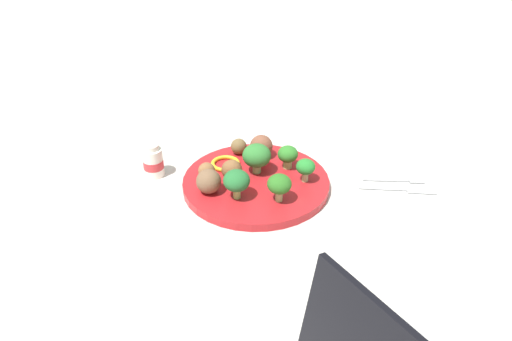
{
  "coord_description": "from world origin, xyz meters",
  "views": [
    {
      "loc": [
        0.04,
        -0.8,
        0.54
      ],
      "look_at": [
        0.0,
        0.0,
        0.04
      ],
      "focal_mm": 35.32,
      "sensor_mm": 36.0,
      "label": 1
    }
  ],
  "objects_px": {
    "broccoli_floret_back_right": "(259,156)",
    "meatball_far_rim": "(207,170)",
    "pepper_ring_center": "(225,163)",
    "broccoli_floret_front_right": "(237,181)",
    "yogurt_bottle": "(153,162)",
    "meatball_back_left": "(209,181)",
    "fork": "(397,179)",
    "meatball_front_right": "(239,146)",
    "knife": "(401,189)",
    "broccoli_floret_near_rim": "(306,168)",
    "napkin": "(395,186)",
    "broccoli_floret_mid_left": "(279,185)",
    "meatball_near_rim": "(261,146)",
    "broccoli_floret_mid_right": "(288,155)",
    "plate": "(256,183)",
    "meatball_center": "(232,171)"
  },
  "relations": [
    {
      "from": "meatball_front_right",
      "to": "meatball_far_rim",
      "type": "bearing_deg",
      "value": -119.59
    },
    {
      "from": "knife",
      "to": "broccoli_floret_back_right",
      "type": "bearing_deg",
      "value": 173.21
    },
    {
      "from": "broccoli_floret_near_rim",
      "to": "meatball_front_right",
      "type": "bearing_deg",
      "value": 143.03
    },
    {
      "from": "broccoli_floret_back_right",
      "to": "meatball_front_right",
      "type": "distance_m",
      "value": 0.09
    },
    {
      "from": "broccoli_floret_near_rim",
      "to": "napkin",
      "type": "xyz_separation_m",
      "value": [
        0.17,
        0.02,
        -0.04
      ]
    },
    {
      "from": "broccoli_floret_back_right",
      "to": "pepper_ring_center",
      "type": "distance_m",
      "value": 0.08
    },
    {
      "from": "meatball_near_rim",
      "to": "plate",
      "type": "bearing_deg",
      "value": -93.94
    },
    {
      "from": "meatball_near_rim",
      "to": "yogurt_bottle",
      "type": "distance_m",
      "value": 0.22
    },
    {
      "from": "broccoli_floret_mid_right",
      "to": "knife",
      "type": "height_order",
      "value": "broccoli_floret_mid_right"
    },
    {
      "from": "plate",
      "to": "meatball_front_right",
      "type": "distance_m",
      "value": 0.11
    },
    {
      "from": "meatball_front_right",
      "to": "broccoli_floret_front_right",
      "type": "bearing_deg",
      "value": -86.56
    },
    {
      "from": "broccoli_floret_front_right",
      "to": "broccoli_floret_near_rim",
      "type": "height_order",
      "value": "broccoli_floret_front_right"
    },
    {
      "from": "plate",
      "to": "pepper_ring_center",
      "type": "distance_m",
      "value": 0.08
    },
    {
      "from": "broccoli_floret_mid_right",
      "to": "meatball_far_rim",
      "type": "xyz_separation_m",
      "value": [
        -0.15,
        -0.04,
        -0.01
      ]
    },
    {
      "from": "meatball_back_left",
      "to": "pepper_ring_center",
      "type": "relative_size",
      "value": 0.79
    },
    {
      "from": "broccoli_floret_near_rim",
      "to": "broccoli_floret_mid_right",
      "type": "bearing_deg",
      "value": 123.56
    },
    {
      "from": "broccoli_floret_near_rim",
      "to": "knife",
      "type": "bearing_deg",
      "value": -0.86
    },
    {
      "from": "broccoli_floret_near_rim",
      "to": "knife",
      "type": "distance_m",
      "value": 0.19
    },
    {
      "from": "broccoli_floret_mid_left",
      "to": "fork",
      "type": "bearing_deg",
      "value": 23.2
    },
    {
      "from": "broccoli_floret_front_right",
      "to": "broccoli_floret_back_right",
      "type": "height_order",
      "value": "broccoli_floret_back_right"
    },
    {
      "from": "broccoli_floret_mid_right",
      "to": "knife",
      "type": "relative_size",
      "value": 0.32
    },
    {
      "from": "meatball_near_rim",
      "to": "knife",
      "type": "height_order",
      "value": "meatball_near_rim"
    },
    {
      "from": "broccoli_floret_mid_right",
      "to": "fork",
      "type": "height_order",
      "value": "broccoli_floret_mid_right"
    },
    {
      "from": "napkin",
      "to": "broccoli_floret_back_right",
      "type": "bearing_deg",
      "value": 176.94
    },
    {
      "from": "fork",
      "to": "yogurt_bottle",
      "type": "distance_m",
      "value": 0.48
    },
    {
      "from": "broccoli_floret_mid_left",
      "to": "meatball_near_rim",
      "type": "bearing_deg",
      "value": 103.94
    },
    {
      "from": "yogurt_bottle",
      "to": "meatball_far_rim",
      "type": "bearing_deg",
      "value": -13.17
    },
    {
      "from": "broccoli_floret_back_right",
      "to": "broccoli_floret_mid_left",
      "type": "distance_m",
      "value": 0.1
    },
    {
      "from": "knife",
      "to": "meatball_near_rim",
      "type": "bearing_deg",
      "value": 160.7
    },
    {
      "from": "meatball_front_right",
      "to": "knife",
      "type": "relative_size",
      "value": 0.23
    },
    {
      "from": "meatball_far_rim",
      "to": "meatball_front_right",
      "type": "bearing_deg",
      "value": 60.41
    },
    {
      "from": "broccoli_floret_front_right",
      "to": "broccoli_floret_mid_right",
      "type": "xyz_separation_m",
      "value": [
        0.09,
        0.11,
        -0.01
      ]
    },
    {
      "from": "broccoli_floret_mid_right",
      "to": "meatball_center",
      "type": "distance_m",
      "value": 0.12
    },
    {
      "from": "meatball_back_left",
      "to": "fork",
      "type": "bearing_deg",
      "value": 12.16
    },
    {
      "from": "broccoli_floret_back_right",
      "to": "meatball_far_rim",
      "type": "relative_size",
      "value": 1.83
    },
    {
      "from": "broccoli_floret_mid_right",
      "to": "broccoli_floret_back_right",
      "type": "bearing_deg",
      "value": -159.51
    },
    {
      "from": "plate",
      "to": "yogurt_bottle",
      "type": "relative_size",
      "value": 4.08
    },
    {
      "from": "meatball_back_left",
      "to": "fork",
      "type": "relative_size",
      "value": 0.38
    },
    {
      "from": "meatball_near_rim",
      "to": "meatball_back_left",
      "type": "distance_m",
      "value": 0.16
    },
    {
      "from": "pepper_ring_center",
      "to": "broccoli_floret_mid_left",
      "type": "bearing_deg",
      "value": -47.09
    },
    {
      "from": "broccoli_floret_mid_left",
      "to": "knife",
      "type": "xyz_separation_m",
      "value": [
        0.23,
        0.06,
        -0.04
      ]
    },
    {
      "from": "broccoli_floret_back_right",
      "to": "napkin",
      "type": "bearing_deg",
      "value": -3.06
    },
    {
      "from": "broccoli_floret_mid_right",
      "to": "meatball_near_rim",
      "type": "bearing_deg",
      "value": 142.47
    },
    {
      "from": "broccoli_floret_back_right",
      "to": "napkin",
      "type": "xyz_separation_m",
      "value": [
        0.26,
        -0.01,
        -0.05
      ]
    },
    {
      "from": "napkin",
      "to": "yogurt_bottle",
      "type": "xyz_separation_m",
      "value": [
        -0.47,
        0.02,
        0.03
      ]
    },
    {
      "from": "broccoli_floret_front_right",
      "to": "yogurt_bottle",
      "type": "height_order",
      "value": "broccoli_floret_front_right"
    },
    {
      "from": "meatball_front_right",
      "to": "napkin",
      "type": "relative_size",
      "value": 0.19
    },
    {
      "from": "plate",
      "to": "broccoli_floret_mid_left",
      "type": "height_order",
      "value": "broccoli_floret_mid_left"
    },
    {
      "from": "pepper_ring_center",
      "to": "napkin",
      "type": "bearing_deg",
      "value": -6.37
    },
    {
      "from": "plate",
      "to": "fork",
      "type": "xyz_separation_m",
      "value": [
        0.27,
        0.03,
        -0.0
      ]
    }
  ]
}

